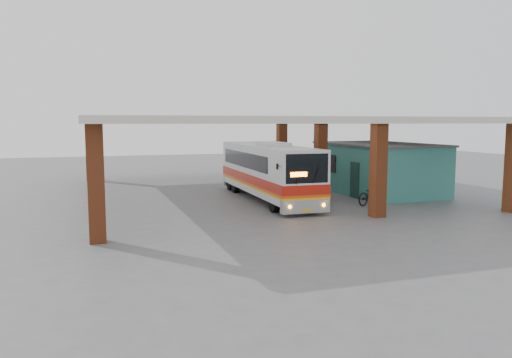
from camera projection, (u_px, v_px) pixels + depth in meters
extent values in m
plane|color=#515154|center=(293.00, 210.00, 25.19)|extent=(90.00, 90.00, 0.00)
cube|color=brown|center=(378.00, 171.00, 23.09)|extent=(0.60, 0.60, 4.35)
cube|color=brown|center=(320.00, 161.00, 28.73)|extent=(0.60, 0.60, 4.35)
cube|color=brown|center=(282.00, 155.00, 34.37)|extent=(0.60, 0.60, 4.35)
cube|color=brown|center=(96.00, 184.00, 18.12)|extent=(0.60, 0.60, 4.35)
cube|color=brown|center=(90.00, 152.00, 37.85)|extent=(0.60, 0.60, 4.35)
cube|color=brown|center=(321.00, 148.00, 44.14)|extent=(0.60, 0.60, 4.35)
cube|color=beige|center=(260.00, 121.00, 30.95)|extent=(21.00, 23.00, 0.30)
cube|color=#317B6A|center=(378.00, 169.00, 31.20)|extent=(5.00, 8.00, 3.00)
cube|color=#4A4A4A|center=(379.00, 144.00, 31.02)|extent=(5.20, 8.20, 0.12)
cube|color=#13352E|center=(355.00, 180.00, 29.02)|extent=(0.08, 0.95, 2.10)
cube|color=black|center=(331.00, 163.00, 31.76)|extent=(0.08, 1.20, 1.00)
cube|color=black|center=(331.00, 163.00, 31.75)|extent=(0.04, 1.30, 1.10)
cube|color=silver|center=(267.00, 168.00, 28.36)|extent=(2.63, 11.38, 2.64)
cube|color=silver|center=(273.00, 144.00, 27.31)|extent=(1.20, 2.86, 0.24)
cube|color=gray|center=(305.00, 206.00, 23.30)|extent=(2.39, 0.44, 0.66)
cube|color=#A8180B|center=(267.00, 177.00, 28.42)|extent=(2.67, 11.38, 0.47)
cube|color=#DD410C|center=(267.00, 183.00, 28.45)|extent=(2.67, 11.38, 0.12)
cube|color=gold|center=(267.00, 184.00, 28.47)|extent=(2.67, 11.38, 0.09)
cube|color=black|center=(307.00, 168.00, 22.98)|extent=(2.11, 0.15, 1.37)
cube|color=black|center=(244.00, 160.00, 28.67)|extent=(0.26, 8.50, 0.85)
cube|color=black|center=(282.00, 159.00, 29.38)|extent=(0.26, 8.50, 0.85)
cube|color=#FF5905|center=(299.00, 174.00, 22.82)|extent=(0.80, 0.07, 0.21)
sphere|color=orange|center=(290.00, 207.00, 22.85)|extent=(0.17, 0.17, 0.17)
sphere|color=orange|center=(324.00, 205.00, 23.36)|extent=(0.17, 0.17, 0.17)
cube|color=gold|center=(307.00, 211.00, 23.12)|extent=(0.43, 0.04, 0.11)
cylinder|color=black|center=(274.00, 203.00, 24.46)|extent=(0.32, 0.95, 0.94)
cylinder|color=black|center=(312.00, 201.00, 25.06)|extent=(0.32, 0.95, 0.94)
cylinder|color=black|center=(235.00, 185.00, 31.34)|extent=(0.32, 0.95, 0.94)
cylinder|color=black|center=(265.00, 184.00, 31.94)|extent=(0.32, 0.95, 0.94)
cylinder|color=black|center=(230.00, 183.00, 32.50)|extent=(0.32, 0.95, 0.94)
cylinder|color=black|center=(260.00, 182.00, 33.10)|extent=(0.32, 0.95, 0.94)
imported|color=black|center=(372.00, 194.00, 26.70)|extent=(2.31, 1.50, 1.15)
imported|color=red|center=(377.00, 195.00, 24.60)|extent=(0.65, 0.49, 1.63)
cube|color=red|center=(316.00, 185.00, 33.34)|extent=(0.51, 0.51, 0.06)
cube|color=red|center=(318.00, 181.00, 33.42)|extent=(0.17, 0.40, 0.58)
cylinder|color=black|center=(315.00, 187.00, 33.13)|extent=(0.03, 0.03, 0.19)
cylinder|color=black|center=(319.00, 187.00, 33.32)|extent=(0.03, 0.03, 0.19)
cylinder|color=black|center=(312.00, 187.00, 33.39)|extent=(0.03, 0.03, 0.19)
cylinder|color=black|center=(316.00, 186.00, 33.59)|extent=(0.03, 0.03, 0.19)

